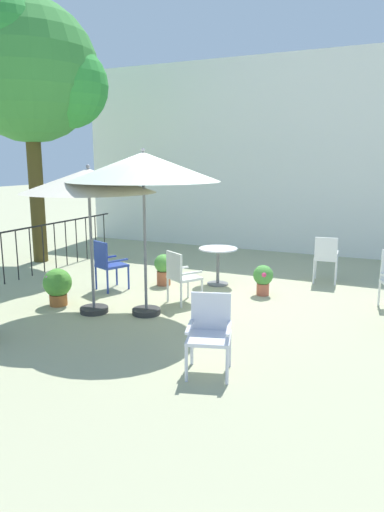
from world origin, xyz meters
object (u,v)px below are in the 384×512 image
at_px(patio_chair_1, 326,256).
at_px(potted_plant_0, 57,285).
at_px(shade_tree, 32,71).
at_px(patio_umbrella_0, 143,168).
at_px(patio_umbrella_1, 89,182).
at_px(cafe_table_0, 218,259).
at_px(patio_chair_0, 181,274).
at_px(patio_chair_2, 108,262).
at_px(potted_plant_1, 164,268).
at_px(patio_chair_4, 210,329).
at_px(potted_plant_3, 263,278).

height_order(patio_chair_1, potted_plant_0, patio_chair_1).
distance_m(shade_tree, patio_chair_1, 7.39).
height_order(patio_umbrella_0, patio_umbrella_1, patio_umbrella_0).
height_order(cafe_table_0, patio_chair_0, patio_chair_0).
bearing_deg(patio_chair_2, patio_chair_0, -6.88).
distance_m(patio_chair_0, potted_plant_1, 1.24).
relative_size(patio_umbrella_0, patio_umbrella_1, 1.10).
bearing_deg(patio_chair_2, potted_plant_1, 44.27).
relative_size(potted_plant_0, potted_plant_1, 1.03).
distance_m(patio_chair_4, potted_plant_3, 3.21).
relative_size(patio_umbrella_0, patio_chair_1, 2.76).
relative_size(patio_chair_1, potted_plant_0, 1.49).
xyz_separation_m(patio_umbrella_1, potted_plant_0, (-0.75, 0.06, -1.67)).
bearing_deg(patio_chair_4, potted_plant_0, 158.91).
height_order(patio_chair_0, patio_chair_2, patio_chair_2).
height_order(patio_umbrella_1, potted_plant_1, patio_umbrella_1).
bearing_deg(cafe_table_0, patio_umbrella_0, -100.24).
height_order(cafe_table_0, patio_chair_1, patio_chair_1).
height_order(cafe_table_0, patio_chair_4, patio_chair_4).
relative_size(patio_chair_1, patio_chair_2, 1.00).
distance_m(patio_umbrella_1, patio_chair_0, 2.08).
bearing_deg(patio_umbrella_0, potted_plant_1, 108.71).
height_order(cafe_table_0, potted_plant_1, cafe_table_0).
distance_m(patio_umbrella_1, patio_chair_1, 4.73).
relative_size(potted_plant_1, potted_plant_3, 1.11).
bearing_deg(potted_plant_3, shade_tree, 173.49).
xyz_separation_m(patio_chair_2, patio_chair_4, (2.95, -2.34, -0.02)).
bearing_deg(patio_umbrella_0, patio_chair_4, -41.19).
bearing_deg(shade_tree, potted_plant_0, -44.89).
xyz_separation_m(patio_chair_0, potted_plant_1, (-0.80, 0.92, -0.17)).
bearing_deg(patio_umbrella_1, patio_chair_0, 43.33).
relative_size(patio_umbrella_1, potted_plant_3, 4.24).
height_order(patio_umbrella_0, potted_plant_0, patio_umbrella_0).
height_order(shade_tree, patio_chair_0, shade_tree).
bearing_deg(patio_chair_0, shade_tree, 159.19).
height_order(shade_tree, potted_plant_1, shade_tree).
bearing_deg(patio_umbrella_0, patio_umbrella_1, -161.17).
bearing_deg(cafe_table_0, patio_chair_2, -144.86).
bearing_deg(potted_plant_3, patio_chair_0, -136.77).
bearing_deg(potted_plant_3, patio_chair_4, -84.86).
distance_m(cafe_table_0, patio_chair_2, 2.06).
distance_m(patio_umbrella_1, potted_plant_1, 2.55).
bearing_deg(potted_plant_3, potted_plant_1, -176.52).
distance_m(patio_umbrella_0, patio_chair_4, 2.78).
height_order(patio_chair_1, potted_plant_3, patio_chair_1).
xyz_separation_m(patio_chair_1, patio_chair_2, (-3.53, -2.16, -0.01)).
bearing_deg(patio_chair_4, potted_plant_1, 125.57).
distance_m(shade_tree, potted_plant_0, 5.35).
xyz_separation_m(shade_tree, patio_chair_4, (5.78, -3.81, -3.74)).
xyz_separation_m(patio_umbrella_0, potted_plant_3, (1.36, 1.75, -1.91)).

